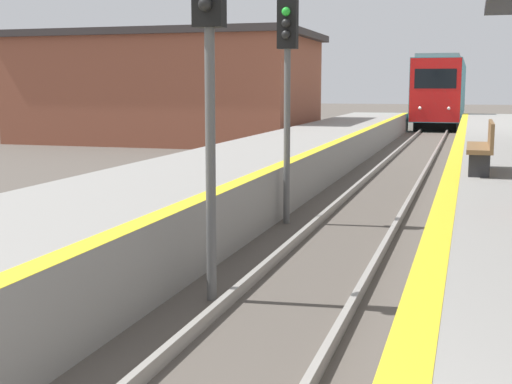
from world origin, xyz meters
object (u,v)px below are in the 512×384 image
Objects in this scene: train at (443,91)px; signal_near at (209,57)px; signal_mid at (287,67)px; bench at (483,145)px.

train reaches higher than signal_near.
signal_mid is 3.83m from bench.
signal_mid reaches higher than bench.
train is 10.81× the size of bench.
signal_near is 1.00× the size of signal_mid.
signal_mid is (-0.34, 4.98, 0.00)m from signal_near.
bench is at bearing 60.68° from signal_near.
bench is (3.50, 0.66, -1.39)m from signal_mid.
train is 5.19× the size of signal_near.
bench is (3.17, 5.64, -1.39)m from signal_near.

